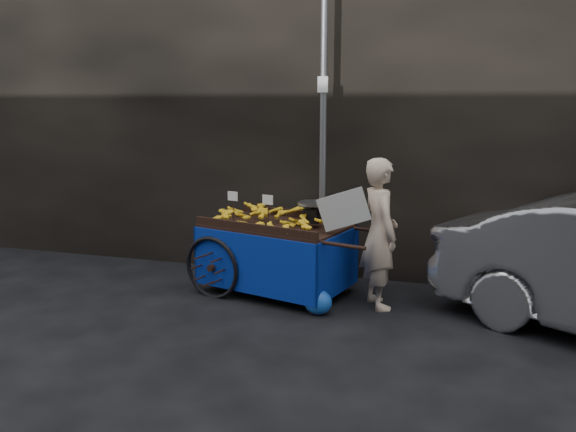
% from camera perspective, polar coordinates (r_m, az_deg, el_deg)
% --- Properties ---
extents(ground, '(80.00, 80.00, 0.00)m').
position_cam_1_polar(ground, '(5.94, -2.31, -10.22)').
color(ground, black).
rests_on(ground, ground).
extents(building_wall, '(13.50, 2.00, 5.00)m').
position_cam_1_polar(building_wall, '(7.96, 6.43, 13.57)').
color(building_wall, black).
rests_on(building_wall, ground).
extents(street_pole, '(0.12, 0.10, 4.00)m').
position_cam_1_polar(street_pole, '(6.70, 3.60, 9.82)').
color(street_pole, slate).
rests_on(street_pole, ground).
extents(banana_cart, '(2.37, 1.51, 1.19)m').
position_cam_1_polar(banana_cart, '(6.52, -1.54, -1.48)').
color(banana_cart, black).
rests_on(banana_cart, ground).
extents(vendor, '(0.97, 0.71, 1.63)m').
position_cam_1_polar(vendor, '(6.10, 9.26, -1.76)').
color(vendor, '#C9B095').
rests_on(vendor, ground).
extents(plastic_bag, '(0.30, 0.24, 0.27)m').
position_cam_1_polar(plastic_bag, '(5.97, 3.07, -8.73)').
color(plastic_bag, blue).
rests_on(plastic_bag, ground).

